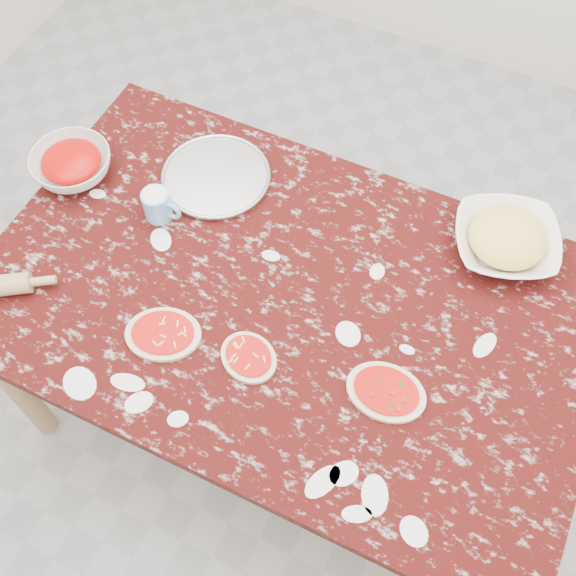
# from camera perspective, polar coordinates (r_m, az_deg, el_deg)

# --- Properties ---
(ground) EXTENTS (4.00, 4.00, 0.00)m
(ground) POSITION_cam_1_polar(r_m,az_deg,el_deg) (2.49, 0.00, -9.62)
(ground) COLOR gray
(worktable) EXTENTS (1.60, 1.00, 0.75)m
(worktable) POSITION_cam_1_polar(r_m,az_deg,el_deg) (1.88, 0.00, -2.10)
(worktable) COLOR black
(worktable) RESTS_ON ground
(pizza_tray) EXTENTS (0.41, 0.41, 0.01)m
(pizza_tray) POSITION_cam_1_polar(r_m,az_deg,el_deg) (2.05, -5.89, 8.99)
(pizza_tray) COLOR #B2B2B7
(pizza_tray) RESTS_ON worktable
(sauce_bowl) EXTENTS (0.30, 0.30, 0.07)m
(sauce_bowl) POSITION_cam_1_polar(r_m,az_deg,el_deg) (2.12, -17.20, 9.58)
(sauce_bowl) COLOR white
(sauce_bowl) RESTS_ON worktable
(cheese_bowl) EXTENTS (0.36, 0.36, 0.07)m
(cheese_bowl) POSITION_cam_1_polar(r_m,az_deg,el_deg) (1.95, 17.33, 3.64)
(cheese_bowl) COLOR white
(cheese_bowl) RESTS_ON worktable
(flour_mug) EXTENTS (0.11, 0.08, 0.09)m
(flour_mug) POSITION_cam_1_polar(r_m,az_deg,el_deg) (1.96, -10.56, 6.68)
(flour_mug) COLOR #6FAFE8
(flour_mug) RESTS_ON worktable
(pizza_left) EXTENTS (0.23, 0.21, 0.02)m
(pizza_left) POSITION_cam_1_polar(r_m,az_deg,el_deg) (1.78, -10.15, -3.71)
(pizza_left) COLOR beige
(pizza_left) RESTS_ON worktable
(pizza_mid) EXTENTS (0.19, 0.17, 0.02)m
(pizza_mid) POSITION_cam_1_polar(r_m,az_deg,el_deg) (1.72, -3.23, -5.66)
(pizza_mid) COLOR beige
(pizza_mid) RESTS_ON worktable
(pizza_right) EXTENTS (0.20, 0.15, 0.02)m
(pizza_right) POSITION_cam_1_polar(r_m,az_deg,el_deg) (1.70, 8.01, -8.39)
(pizza_right) COLOR beige
(pizza_right) RESTS_ON worktable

